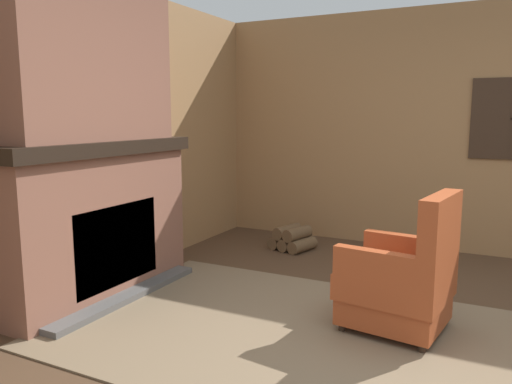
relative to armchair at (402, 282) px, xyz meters
name	(u,v)px	position (x,y,z in m)	size (l,w,h in m)	color
ground_plane	(412,360)	(0.15, -0.40, -0.35)	(14.00, 14.00, 0.00)	#4C3523
wood_panel_wall_left	(71,136)	(-2.62, -0.40, 0.96)	(0.06, 6.07, 2.63)	#9E7247
wood_panel_wall_back	(464,131)	(0.16, 2.36, 0.96)	(6.07, 0.09, 2.63)	#9E7247
fireplace_hearth	(99,220)	(-2.36, -0.40, 0.28)	(0.63, 1.88, 1.28)	brown
chimney_breast	(89,55)	(-2.37, -0.40, 1.59)	(0.37, 1.57, 1.33)	brown
area_rug	(335,341)	(-0.35, -0.37, -0.35)	(3.80, 2.16, 0.01)	#7A664C
armchair	(402,282)	(0.00, 0.00, 0.00)	(0.76, 0.71, 0.98)	#A84723
firewood_stack	(292,239)	(-1.49, 1.63, -0.24)	(0.51, 0.48, 0.26)	brown
oil_lamp_vase	(46,131)	(-2.42, -0.82, 1.01)	(0.10, 0.10, 0.25)	#B24C42
storage_case	(123,131)	(-2.42, -0.02, 0.99)	(0.15, 0.25, 0.13)	black
decorative_plate_on_mantel	(78,123)	(-2.44, -0.49, 1.07)	(0.07, 0.29, 0.28)	gold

